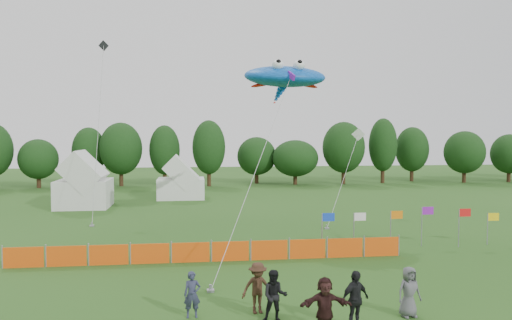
{
  "coord_description": "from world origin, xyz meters",
  "views": [
    {
      "loc": [
        -3.03,
        -17.62,
        6.45
      ],
      "look_at": [
        0.0,
        6.0,
        5.2
      ],
      "focal_mm": 35.0,
      "sensor_mm": 36.0,
      "label": 1
    }
  ],
  "objects": [
    {
      "name": "small_kite_white",
      "position": [
        9.22,
        20.12,
        4.38
      ],
      "size": [
        5.42,
        7.81,
        6.96
      ],
      "color": "silver",
      "rests_on": "ground"
    },
    {
      "name": "stingray_kite",
      "position": [
        3.09,
        15.22,
        10.18
      ],
      "size": [
        8.5,
        19.74,
        11.19
      ],
      "color": "blue",
      "rests_on": "ground"
    },
    {
      "name": "treeline",
      "position": [
        1.61,
        44.93,
        4.18
      ],
      "size": [
        104.57,
        8.78,
        8.36
      ],
      "color": "#382314",
      "rests_on": "ground"
    },
    {
      "name": "barrier_fence",
      "position": [
        -2.15,
        7.34,
        0.5
      ],
      "size": [
        19.9,
        0.06,
        1.0
      ],
      "color": "#DF4C0C",
      "rests_on": "ground"
    },
    {
      "name": "spectator_f",
      "position": [
        1.2,
        -2.2,
        0.92
      ],
      "size": [
        1.72,
        0.6,
        1.83
      ],
      "primitive_type": "imported",
      "rotation": [
        0.0,
        0.0,
        -0.04
      ],
      "color": "black",
      "rests_on": "ground"
    },
    {
      "name": "spectator_d",
      "position": [
        2.3,
        -1.91,
        0.96
      ],
      "size": [
        1.22,
        0.89,
        1.93
      ],
      "primitive_type": "imported",
      "rotation": [
        0.0,
        0.0,
        0.41
      ],
      "color": "black",
      "rests_on": "ground"
    },
    {
      "name": "spectator_c",
      "position": [
        -0.73,
        -0.13,
        0.92
      ],
      "size": [
        1.28,
        0.85,
        1.84
      ],
      "primitive_type": "imported",
      "rotation": [
        0.0,
        0.0,
        0.15
      ],
      "color": "#382216",
      "rests_on": "ground"
    },
    {
      "name": "spectator_a",
      "position": [
        -3.06,
        -0.26,
        0.81
      ],
      "size": [
        0.61,
        0.41,
        1.63
      ],
      "primitive_type": "imported",
      "rotation": [
        0.0,
        0.0,
        0.03
      ],
      "color": "#2A2D47",
      "rests_on": "ground"
    },
    {
      "name": "spectator_e",
      "position": [
        4.52,
        -1.15,
        0.89
      ],
      "size": [
        0.93,
        0.67,
        1.78
      ],
      "primitive_type": "imported",
      "rotation": [
        0.0,
        0.0,
        0.13
      ],
      "color": "#525157",
      "rests_on": "ground"
    },
    {
      "name": "spectator_b",
      "position": [
        -0.25,
        -1.06,
        0.9
      ],
      "size": [
        0.97,
        0.81,
        1.8
      ],
      "primitive_type": "imported",
      "rotation": [
        0.0,
        0.0,
        -0.16
      ],
      "color": "black",
      "rests_on": "ground"
    },
    {
      "name": "tent_left",
      "position": [
        -12.47,
        27.52,
        2.01
      ],
      "size": [
        4.5,
        4.5,
        3.97
      ],
      "color": "silver",
      "rests_on": "ground"
    },
    {
      "name": "small_kite_dark",
      "position": [
        -10.23,
        22.85,
        8.3
      ],
      "size": [
        0.98,
        8.42,
        14.35
      ],
      "color": "black",
      "rests_on": "ground"
    },
    {
      "name": "flag_row",
      "position": [
        9.13,
        9.04,
        1.42
      ],
      "size": [
        10.73,
        0.64,
        2.28
      ],
      "color": "gray",
      "rests_on": "ground"
    },
    {
      "name": "tent_right",
      "position": [
        -4.16,
        32.51,
        1.67
      ],
      "size": [
        4.68,
        3.74,
        3.3
      ],
      "color": "silver",
      "rests_on": "ground"
    },
    {
      "name": "ground",
      "position": [
        0.0,
        0.0,
        0.0
      ],
      "size": [
        160.0,
        160.0,
        0.0
      ],
      "primitive_type": "plane",
      "color": "#234C16",
      "rests_on": "ground"
    }
  ]
}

